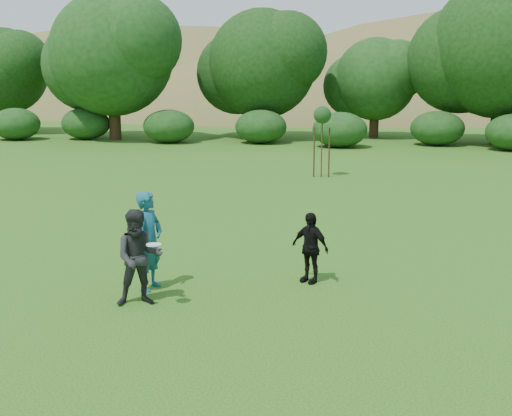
{
  "coord_description": "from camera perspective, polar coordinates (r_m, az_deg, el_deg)",
  "views": [
    {
      "loc": [
        2.41,
        -11.25,
        4.18
      ],
      "look_at": [
        0.0,
        3.0,
        1.1
      ],
      "focal_mm": 45.0,
      "sensor_mm": 36.0,
      "label": 1
    }
  ],
  "objects": [
    {
      "name": "player_teal",
      "position": [
        12.6,
        -9.49,
        -2.88
      ],
      "size": [
        0.61,
        0.8,
        1.95
      ],
      "primitive_type": "imported",
      "rotation": [
        0.0,
        0.0,
        1.34
      ],
      "color": "#17526A",
      "rests_on": "ground"
    },
    {
      "name": "tree_row",
      "position": [
        39.95,
        11.04,
        12.81
      ],
      "size": [
        53.92,
        10.38,
        9.62
      ],
      "color": "#3A2616",
      "rests_on": "ground"
    },
    {
      "name": "frisbee",
      "position": [
        11.42,
        -9.07,
        -3.23
      ],
      "size": [
        0.27,
        0.27,
        0.04
      ],
      "color": "white",
      "rests_on": "ground"
    },
    {
      "name": "hillside",
      "position": [
        81.37,
        7.3,
        0.48
      ],
      "size": [
        150.0,
        72.0,
        52.0
      ],
      "color": "olive",
      "rests_on": "ground"
    },
    {
      "name": "player_black",
      "position": [
        12.94,
        4.82,
        -3.51
      ],
      "size": [
        0.91,
        0.73,
        1.44
      ],
      "primitive_type": "imported",
      "rotation": [
        0.0,
        0.0,
        -0.53
      ],
      "color": "black",
      "rests_on": "ground"
    },
    {
      "name": "player_grey",
      "position": [
        11.81,
        -10.36,
        -4.35
      ],
      "size": [
        1.05,
        0.94,
        1.78
      ],
      "primitive_type": "imported",
      "rotation": [
        0.0,
        0.0,
        0.37
      ],
      "color": "#242527",
      "rests_on": "ground"
    },
    {
      "name": "sapling",
      "position": [
        25.83,
        5.92,
        8.06
      ],
      "size": [
        0.7,
        0.7,
        2.85
      ],
      "color": "#3C2817",
      "rests_on": "ground"
    },
    {
      "name": "ground",
      "position": [
        12.24,
        -2.36,
        -7.95
      ],
      "size": [
        120.0,
        120.0,
        0.0
      ],
      "primitive_type": "plane",
      "color": "#19470C",
      "rests_on": "ground"
    }
  ]
}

